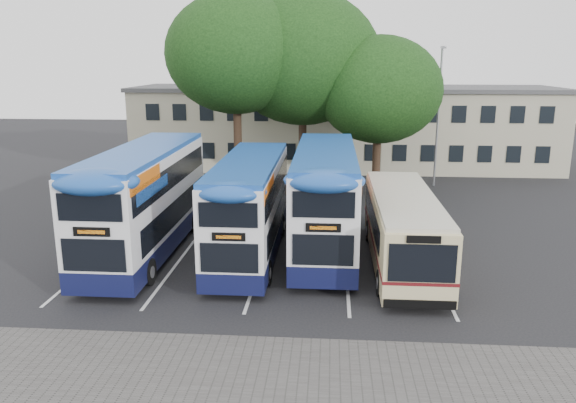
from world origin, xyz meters
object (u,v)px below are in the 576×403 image
at_px(bus_dd_mid, 250,203).
at_px(tree_right, 379,90).
at_px(tree_left, 236,54).
at_px(bus_dd_right, 325,195).
at_px(lamp_post, 439,109).
at_px(bus_dd_left, 145,196).
at_px(bus_single, 403,225).
at_px(tree_mid, 303,59).

bearing_deg(bus_dd_mid, tree_right, 61.73).
xyz_separation_m(tree_right, bus_dd_mid, (-6.21, -11.56, -4.16)).
height_order(tree_left, bus_dd_right, tree_left).
bearing_deg(bus_dd_mid, lamp_post, 54.59).
height_order(tree_left, tree_right, tree_left).
bearing_deg(bus_dd_mid, tree_left, 101.75).
xyz_separation_m(bus_dd_left, bus_single, (10.90, -0.57, -0.85)).
relative_size(bus_dd_left, bus_dd_mid, 1.10).
xyz_separation_m(tree_left, bus_dd_mid, (2.34, -11.24, -6.25)).
xyz_separation_m(tree_left, tree_right, (8.55, 0.31, -2.09)).
height_order(tree_right, bus_dd_left, tree_right).
bearing_deg(tree_mid, tree_left, -154.86).
relative_size(lamp_post, bus_dd_mid, 0.90).
relative_size(tree_left, tree_mid, 0.98).
bearing_deg(tree_right, bus_dd_mid, -118.27).
bearing_deg(tree_right, tree_mid, 161.86).
relative_size(tree_right, bus_dd_right, 0.90).
bearing_deg(bus_dd_left, bus_dd_right, 8.34).
distance_m(lamp_post, bus_dd_right, 15.48).
relative_size(tree_right, bus_dd_left, 0.88).
distance_m(tree_mid, bus_dd_left, 15.55).
bearing_deg(bus_dd_right, bus_single, -27.87).
distance_m(lamp_post, bus_dd_left, 20.99).
distance_m(bus_dd_left, bus_single, 10.95).
bearing_deg(tree_right, tree_left, -177.92).
xyz_separation_m(lamp_post, bus_single, (-3.97, -15.16, -3.41)).
bearing_deg(lamp_post, tree_mid, -170.43).
bearing_deg(tree_left, lamp_post, 14.64).
height_order(tree_mid, bus_dd_mid, tree_mid).
bearing_deg(tree_right, bus_dd_left, -132.80).
bearing_deg(lamp_post, tree_right, -144.02).
xyz_separation_m(tree_left, bus_dd_left, (-2.18, -11.28, -6.03)).
bearing_deg(bus_dd_right, tree_mid, 97.63).
distance_m(bus_dd_right, bus_single, 3.72).
distance_m(bus_dd_left, bus_dd_right, 7.78).
xyz_separation_m(tree_mid, tree_right, (4.64, -1.52, -1.79)).
distance_m(lamp_post, tree_mid, 9.45).
xyz_separation_m(bus_dd_right, bus_single, (3.21, -1.70, -0.80)).
relative_size(tree_left, tree_right, 1.25).
bearing_deg(bus_single, tree_mid, 109.39).
height_order(bus_dd_mid, bus_dd_right, bus_dd_right).
bearing_deg(bus_dd_left, lamp_post, 44.47).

